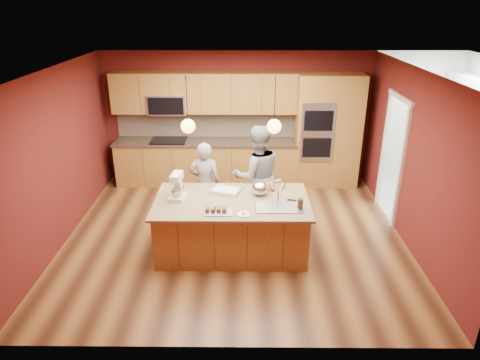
{
  "coord_description": "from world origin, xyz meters",
  "views": [
    {
      "loc": [
        0.14,
        -6.21,
        3.65
      ],
      "look_at": [
        0.09,
        -0.1,
        1.04
      ],
      "focal_mm": 32.0,
      "sensor_mm": 36.0,
      "label": 1
    }
  ],
  "objects_px": {
    "person_left": "(205,184)",
    "stand_mixer": "(177,188)",
    "island": "(233,225)",
    "person_right": "(257,176)",
    "mixing_bowl": "(260,188)"
  },
  "relations": [
    {
      "from": "person_left",
      "to": "person_right",
      "type": "height_order",
      "value": "person_right"
    },
    {
      "from": "island",
      "to": "mixing_bowl",
      "type": "distance_m",
      "value": 0.7
    },
    {
      "from": "island",
      "to": "person_left",
      "type": "relative_size",
      "value": 1.58
    },
    {
      "from": "person_left",
      "to": "mixing_bowl",
      "type": "height_order",
      "value": "person_left"
    },
    {
      "from": "island",
      "to": "person_right",
      "type": "height_order",
      "value": "person_right"
    },
    {
      "from": "island",
      "to": "mixing_bowl",
      "type": "height_order",
      "value": "island"
    },
    {
      "from": "person_left",
      "to": "mixing_bowl",
      "type": "distance_m",
      "value": 1.16
    },
    {
      "from": "person_right",
      "to": "stand_mixer",
      "type": "bearing_deg",
      "value": 22.81
    },
    {
      "from": "person_right",
      "to": "stand_mixer",
      "type": "distance_m",
      "value": 1.5
    },
    {
      "from": "island",
      "to": "person_left",
      "type": "distance_m",
      "value": 1.07
    },
    {
      "from": "person_left",
      "to": "stand_mixer",
      "type": "distance_m",
      "value": 0.97
    },
    {
      "from": "island",
      "to": "person_right",
      "type": "distance_m",
      "value": 1.08
    },
    {
      "from": "person_left",
      "to": "stand_mixer",
      "type": "bearing_deg",
      "value": 71.78
    },
    {
      "from": "person_right",
      "to": "mixing_bowl",
      "type": "xyz_separation_m",
      "value": [
        0.02,
        -0.69,
        0.08
      ]
    },
    {
      "from": "person_left",
      "to": "stand_mixer",
      "type": "xyz_separation_m",
      "value": [
        -0.34,
        -0.86,
        0.3
      ]
    }
  ]
}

